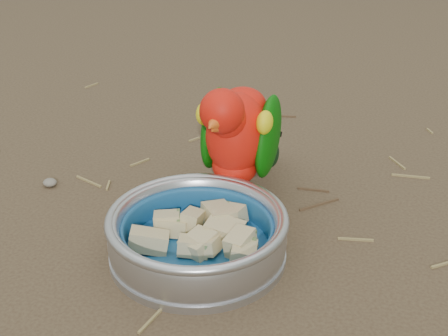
% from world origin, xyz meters
% --- Properties ---
extents(ground, '(60.00, 60.00, 0.00)m').
position_xyz_m(ground, '(0.00, 0.00, 0.00)').
color(ground, '#473726').
extents(food_bowl, '(0.22, 0.22, 0.02)m').
position_xyz_m(food_bowl, '(0.09, -0.06, 0.01)').
color(food_bowl, '#B2B2BA').
rests_on(food_bowl, ground).
extents(bowl_wall, '(0.22, 0.22, 0.04)m').
position_xyz_m(bowl_wall, '(0.09, -0.06, 0.04)').
color(bowl_wall, '#B2B2BA').
rests_on(bowl_wall, food_bowl).
extents(fruit_wedges, '(0.13, 0.13, 0.03)m').
position_xyz_m(fruit_wedges, '(0.09, -0.06, 0.03)').
color(fruit_wedges, tan).
rests_on(fruit_wedges, food_bowl).
extents(lory_parrot, '(0.11, 0.23, 0.18)m').
position_xyz_m(lory_parrot, '(0.09, 0.09, 0.09)').
color(lory_parrot, red).
rests_on(lory_parrot, ground).
extents(ground_debris, '(0.90, 0.80, 0.01)m').
position_xyz_m(ground_debris, '(0.04, 0.07, 0.00)').
color(ground_debris, olive).
rests_on(ground_debris, ground).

